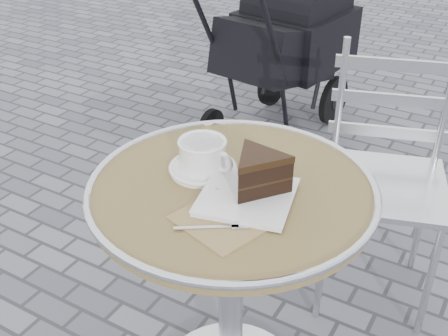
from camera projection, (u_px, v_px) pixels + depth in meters
The scene contains 5 objects.
cafe_table at pixel (231, 239), 1.46m from camera, with size 0.72×0.72×0.74m.
cappuccino_set at pixel (203, 158), 1.41m from camera, with size 0.18×0.17×0.09m.
cake_plate_set at pixel (255, 178), 1.31m from camera, with size 0.25×0.35×0.11m.
bistro_chair at pixel (387, 147), 1.89m from camera, with size 0.51×0.51×0.91m.
baby_stroller at pixel (284, 49), 3.02m from camera, with size 0.58×1.05×1.04m.
Camera 1 is at (0.56, -1.01, 1.48)m, focal length 45.00 mm.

